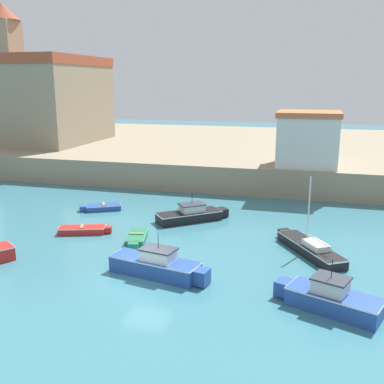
# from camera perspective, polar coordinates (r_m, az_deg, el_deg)

# --- Properties ---
(ground_plane) EXTENTS (200.00, 200.00, 0.00)m
(ground_plane) POSITION_cam_1_polar(r_m,az_deg,el_deg) (25.52, -5.81, -10.76)
(ground_plane) COLOR teal
(quay_seawall) EXTENTS (120.00, 40.00, 2.71)m
(quay_seawall) POSITION_cam_1_polar(r_m,az_deg,el_deg) (62.29, 7.14, 5.20)
(quay_seawall) COLOR gray
(quay_seawall) RESTS_ON ground
(motorboat_blue_0) EXTENTS (6.01, 2.59, 2.54)m
(motorboat_blue_0) POSITION_cam_1_polar(r_m,az_deg,el_deg) (25.47, -4.42, -9.25)
(motorboat_blue_0) COLOR #284C9E
(motorboat_blue_0) RESTS_ON ground
(dinghy_green_1) EXTENTS (1.81, 3.29, 0.65)m
(dinghy_green_1) POSITION_cam_1_polar(r_m,az_deg,el_deg) (30.66, -7.07, -5.87)
(dinghy_green_1) COLOR #237A4C
(dinghy_green_1) RESTS_ON ground
(dinghy_red_2) EXTENTS (3.80, 2.09, 0.57)m
(dinghy_red_2) POSITION_cam_1_polar(r_m,az_deg,el_deg) (33.22, -13.60, -4.67)
(dinghy_red_2) COLOR red
(dinghy_red_2) RESTS_ON ground
(motorboat_blue_3) EXTENTS (5.25, 3.20, 2.55)m
(motorboat_blue_3) POSITION_cam_1_polar(r_m,az_deg,el_deg) (22.86, 17.14, -12.72)
(motorboat_blue_3) COLOR #284C9E
(motorboat_blue_3) RESTS_ON ground
(motorboat_black_4) EXTENTS (5.33, 4.69, 2.28)m
(motorboat_black_4) POSITION_cam_1_polar(r_m,az_deg,el_deg) (35.08, -0.09, -2.87)
(motorboat_black_4) COLOR black
(motorboat_black_4) RESTS_ON ground
(sailboat_black_6) EXTENTS (4.47, 6.10, 4.90)m
(sailboat_black_6) POSITION_cam_1_polar(r_m,az_deg,el_deg) (29.48, 14.71, -6.85)
(sailboat_black_6) COLOR black
(sailboat_black_6) RESTS_ON ground
(dinghy_blue_7) EXTENTS (3.48, 2.48, 0.56)m
(dinghy_blue_7) POSITION_cam_1_polar(r_m,az_deg,el_deg) (38.82, -11.34, -1.87)
(dinghy_blue_7) COLOR #284C9E
(dinghy_blue_7) RESTS_ON ground
(church) EXTENTS (12.11, 15.79, 17.34)m
(church) POSITION_cam_1_polar(r_m,az_deg,el_deg) (62.75, -17.17, 11.53)
(church) COLOR gray
(church) RESTS_ON quay_seawall
(harbor_shed_near_wharf) EXTENTS (5.85, 5.44, 5.17)m
(harbor_shed_near_wharf) POSITION_cam_1_polar(r_m,az_deg,el_deg) (44.43, 14.48, 6.59)
(harbor_shed_near_wharf) COLOR silver
(harbor_shed_near_wharf) RESTS_ON quay_seawall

